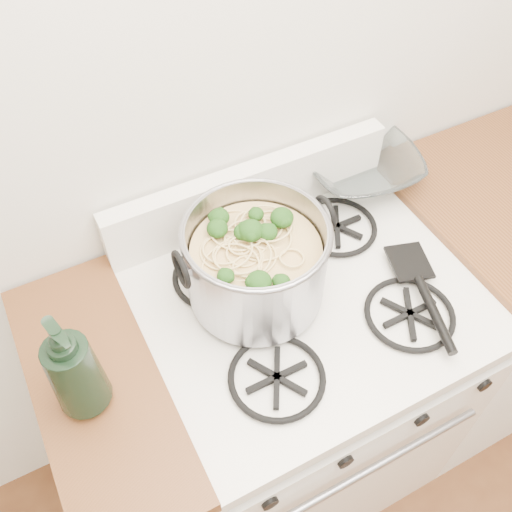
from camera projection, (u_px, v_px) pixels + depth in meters
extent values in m
plane|color=silver|center=(241.00, 50.00, 1.16)|extent=(3.60, 0.00, 3.60)
cube|color=white|center=(298.00, 394.00, 1.70)|extent=(0.76, 0.65, 0.81)
cube|color=white|center=(309.00, 302.00, 1.33)|extent=(0.76, 0.65, 0.04)
cube|color=black|center=(357.00, 488.00, 1.51)|extent=(0.58, 0.02, 0.46)
cube|color=black|center=(310.00, 294.00, 1.31)|extent=(0.60, 0.56, 0.02)
cylinder|color=black|center=(268.00, 499.00, 1.15)|extent=(0.04, 0.03, 0.04)
cylinder|color=black|center=(343.00, 458.00, 1.20)|extent=(0.04, 0.03, 0.04)
cylinder|color=black|center=(419.00, 416.00, 1.26)|extent=(0.04, 0.03, 0.04)
cylinder|color=black|center=(482.00, 382.00, 1.31)|extent=(0.04, 0.03, 0.04)
cube|color=silver|center=(135.00, 469.00, 1.52)|extent=(0.25, 0.65, 0.88)
cube|color=#4E2B13|center=(99.00, 390.00, 1.17)|extent=(0.25, 0.65, 0.04)
cylinder|color=#9898A1|center=(256.00, 262.00, 1.22)|extent=(0.30, 0.30, 0.20)
torus|color=#9898A1|center=(256.00, 232.00, 1.15)|extent=(0.32, 0.32, 0.01)
torus|color=black|center=(181.00, 270.00, 1.12)|extent=(0.01, 0.08, 0.08)
torus|color=black|center=(325.00, 213.00, 1.22)|extent=(0.01, 0.08, 0.08)
cylinder|color=tan|center=(256.00, 270.00, 1.25)|extent=(0.28, 0.28, 0.15)
sphere|color=#1B4211|center=(256.00, 243.00, 1.18)|extent=(0.04, 0.04, 0.04)
sphere|color=#1B4211|center=(256.00, 243.00, 1.18)|extent=(0.04, 0.04, 0.04)
sphere|color=#1B4211|center=(256.00, 243.00, 1.18)|extent=(0.04, 0.04, 0.04)
sphere|color=#1B4211|center=(256.00, 243.00, 1.18)|extent=(0.04, 0.04, 0.04)
sphere|color=#1B4211|center=(256.00, 243.00, 1.18)|extent=(0.04, 0.04, 0.04)
sphere|color=#1B4211|center=(256.00, 243.00, 1.18)|extent=(0.04, 0.04, 0.04)
sphere|color=#1B4211|center=(256.00, 243.00, 1.18)|extent=(0.04, 0.04, 0.04)
sphere|color=#1B4211|center=(256.00, 243.00, 1.18)|extent=(0.04, 0.04, 0.04)
sphere|color=#1B4211|center=(256.00, 243.00, 1.18)|extent=(0.04, 0.04, 0.04)
sphere|color=#1B4211|center=(256.00, 243.00, 1.18)|extent=(0.04, 0.04, 0.04)
sphere|color=#1B4211|center=(256.00, 243.00, 1.18)|extent=(0.04, 0.04, 0.04)
imported|color=white|center=(359.00, 171.00, 1.54)|extent=(0.14, 0.14, 0.03)
imported|color=black|center=(72.00, 366.00, 1.03)|extent=(0.13, 0.13, 0.27)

